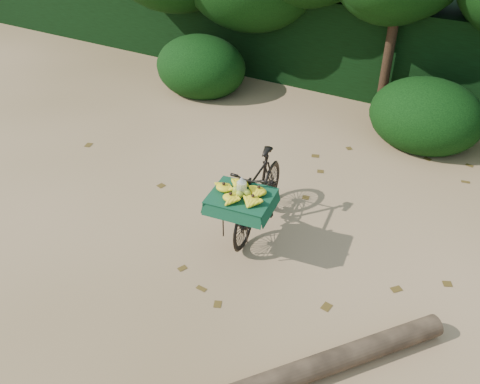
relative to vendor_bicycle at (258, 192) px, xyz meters
The scene contains 6 objects.
ground 1.05m from the vendor_bicycle, 97.55° to the right, with size 80.00×80.00×0.00m, color tan.
vendor_bicycle is the anchor object (origin of this frame).
fallen_log 2.49m from the vendor_bicycle, 52.63° to the right, with size 0.23×0.23×3.22m, color brown.
hedge_backdrop 5.41m from the vendor_bicycle, 91.27° to the left, with size 26.00×1.80×1.80m, color black.
bush_clumps 3.42m from the vendor_bicycle, 83.61° to the left, with size 8.80×1.70×0.90m, color black, non-canonical shape.
leaf_litter 0.59m from the vendor_bicycle, 115.30° to the right, with size 7.00×7.30×0.01m, color #543E16, non-canonical shape.
Camera 1 is at (2.60, -3.92, 4.32)m, focal length 38.00 mm.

